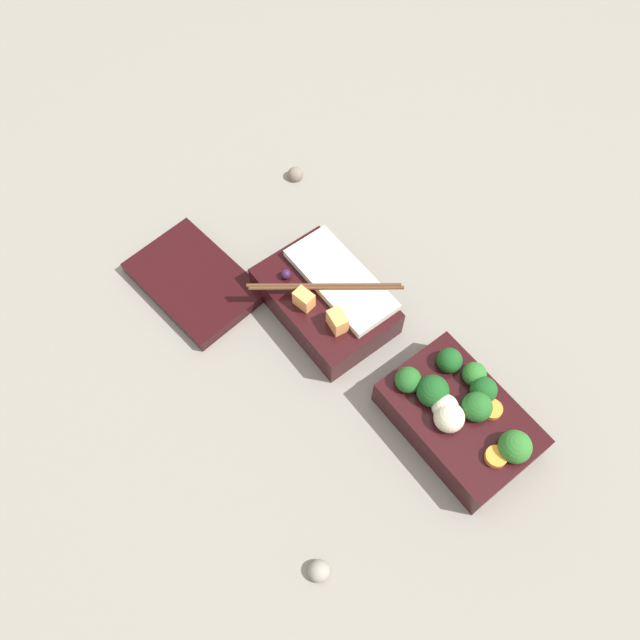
# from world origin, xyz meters

# --- Properties ---
(ground_plane) EXTENTS (3.00, 3.00, 0.00)m
(ground_plane) POSITION_xyz_m (0.00, 0.00, 0.00)
(ground_plane) COLOR gray
(bento_tray_vegetable) EXTENTS (0.19, 0.13, 0.08)m
(bento_tray_vegetable) POSITION_xyz_m (-0.11, -0.03, 0.03)
(bento_tray_vegetable) COLOR black
(bento_tray_vegetable) RESTS_ON ground_plane
(bento_tray_rice) EXTENTS (0.19, 0.17, 0.08)m
(bento_tray_rice) POSITION_xyz_m (0.13, -0.00, 0.03)
(bento_tray_rice) COLOR black
(bento_tray_rice) RESTS_ON ground_plane
(bento_lid) EXTENTS (0.20, 0.14, 0.02)m
(bento_lid) POSITION_xyz_m (0.28, 0.12, 0.01)
(bento_lid) COLOR black
(bento_lid) RESTS_ON ground_plane
(pebble_0) EXTENTS (0.03, 0.03, 0.03)m
(pebble_0) POSITION_xyz_m (-0.15, 0.22, 0.01)
(pebble_0) COLOR gray
(pebble_0) RESTS_ON ground_plane
(pebble_1) EXTENTS (0.03, 0.03, 0.03)m
(pebble_1) POSITION_xyz_m (0.35, -0.11, 0.01)
(pebble_1) COLOR #7A6B5B
(pebble_1) RESTS_ON ground_plane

